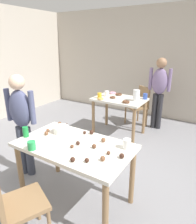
{
  "coord_description": "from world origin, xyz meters",
  "views": [
    {
      "loc": [
        1.32,
        -1.76,
        1.81
      ],
      "look_at": [
        -0.05,
        0.45,
        0.9
      ],
      "focal_mm": 32.51,
      "sensor_mm": 36.0,
      "label": 1
    }
  ],
  "objects_px": {
    "person_girl_near": "(22,118)",
    "person_adult_far": "(159,88)",
    "chair_near_table": "(13,201)",
    "chair_far_table": "(139,104)",
    "pitcher_far": "(136,95)",
    "dining_table_near": "(74,152)",
    "mixing_bowl": "(61,129)",
    "soda_can": "(26,132)",
    "dining_table_far": "(119,104)"
  },
  "relations": [
    {
      "from": "person_girl_near",
      "to": "person_adult_far",
      "type": "relative_size",
      "value": 0.95
    },
    {
      "from": "chair_near_table",
      "to": "person_girl_near",
      "type": "distance_m",
      "value": 1.18
    },
    {
      "from": "chair_far_table",
      "to": "pitcher_far",
      "type": "relative_size",
      "value": 4.13
    },
    {
      "from": "dining_table_near",
      "to": "pitcher_far",
      "type": "height_order",
      "value": "pitcher_far"
    },
    {
      "from": "dining_table_near",
      "to": "pitcher_far",
      "type": "distance_m",
      "value": 1.97
    },
    {
      "from": "person_girl_near",
      "to": "person_adult_far",
      "type": "height_order",
      "value": "person_adult_far"
    },
    {
      "from": "person_adult_far",
      "to": "mixing_bowl",
      "type": "xyz_separation_m",
      "value": [
        -0.48,
        -2.49,
        -0.11
      ]
    },
    {
      "from": "person_adult_far",
      "to": "mixing_bowl",
      "type": "relative_size",
      "value": 7.79
    },
    {
      "from": "chair_far_table",
      "to": "person_girl_near",
      "type": "relative_size",
      "value": 0.61
    },
    {
      "from": "mixing_bowl",
      "to": "soda_can",
      "type": "relative_size",
      "value": 1.58
    },
    {
      "from": "person_adult_far",
      "to": "pitcher_far",
      "type": "distance_m",
      "value": 0.72
    },
    {
      "from": "chair_near_table",
      "to": "pitcher_far",
      "type": "bearing_deg",
      "value": 89.03
    },
    {
      "from": "chair_near_table",
      "to": "chair_far_table",
      "type": "relative_size",
      "value": 1.0
    },
    {
      "from": "person_adult_far",
      "to": "pitcher_far",
      "type": "xyz_separation_m",
      "value": [
        -0.22,
        -0.68,
        -0.05
      ]
    },
    {
      "from": "pitcher_far",
      "to": "dining_table_near",
      "type": "bearing_deg",
      "value": -88.18
    },
    {
      "from": "chair_far_table",
      "to": "soda_can",
      "type": "distance_m",
      "value": 2.82
    },
    {
      "from": "chair_near_table",
      "to": "mixing_bowl",
      "type": "distance_m",
      "value": 0.96
    },
    {
      "from": "chair_far_table",
      "to": "person_adult_far",
      "type": "height_order",
      "value": "person_adult_far"
    },
    {
      "from": "person_girl_near",
      "to": "person_adult_far",
      "type": "distance_m",
      "value": 2.8
    },
    {
      "from": "dining_table_far",
      "to": "person_adult_far",
      "type": "distance_m",
      "value": 0.94
    },
    {
      "from": "chair_far_table",
      "to": "pitcher_far",
      "type": "xyz_separation_m",
      "value": [
        0.17,
        -0.67,
        0.36
      ]
    },
    {
      "from": "dining_table_near",
      "to": "dining_table_far",
      "type": "distance_m",
      "value": 1.99
    },
    {
      "from": "person_girl_near",
      "to": "dining_table_near",
      "type": "bearing_deg",
      "value": -3.35
    },
    {
      "from": "dining_table_far",
      "to": "pitcher_far",
      "type": "distance_m",
      "value": 0.41
    },
    {
      "from": "chair_near_table",
      "to": "chair_far_table",
      "type": "xyz_separation_m",
      "value": [
        -0.12,
        3.36,
        0.0
      ]
    },
    {
      "from": "soda_can",
      "to": "pitcher_far",
      "type": "height_order",
      "value": "pitcher_far"
    },
    {
      "from": "dining_table_far",
      "to": "pitcher_far",
      "type": "height_order",
      "value": "pitcher_far"
    },
    {
      "from": "soda_can",
      "to": "person_adult_far",
      "type": "bearing_deg",
      "value": 74.87
    },
    {
      "from": "person_girl_near",
      "to": "mixing_bowl",
      "type": "height_order",
      "value": "person_girl_near"
    },
    {
      "from": "mixing_bowl",
      "to": "person_girl_near",
      "type": "bearing_deg",
      "value": -170.7
    },
    {
      "from": "person_adult_far",
      "to": "pitcher_far",
      "type": "height_order",
      "value": "person_adult_far"
    },
    {
      "from": "dining_table_far",
      "to": "chair_near_table",
      "type": "distance_m",
      "value": 2.7
    },
    {
      "from": "dining_table_far",
      "to": "person_girl_near",
      "type": "relative_size",
      "value": 0.7
    },
    {
      "from": "chair_far_table",
      "to": "soda_can",
      "type": "height_order",
      "value": "soda_can"
    },
    {
      "from": "chair_near_table",
      "to": "pitcher_far",
      "type": "relative_size",
      "value": 4.13
    },
    {
      "from": "dining_table_near",
      "to": "person_adult_far",
      "type": "relative_size",
      "value": 0.84
    },
    {
      "from": "dining_table_far",
      "to": "person_girl_near",
      "type": "height_order",
      "value": "person_girl_near"
    },
    {
      "from": "dining_table_near",
      "to": "pitcher_far",
      "type": "xyz_separation_m",
      "value": [
        -0.06,
        1.95,
        0.21
      ]
    },
    {
      "from": "pitcher_far",
      "to": "mixing_bowl",
      "type": "bearing_deg",
      "value": -98.07
    },
    {
      "from": "chair_near_table",
      "to": "soda_can",
      "type": "relative_size",
      "value": 7.13
    },
    {
      "from": "mixing_bowl",
      "to": "pitcher_far",
      "type": "relative_size",
      "value": 0.92
    },
    {
      "from": "chair_far_table",
      "to": "mixing_bowl",
      "type": "relative_size",
      "value": 4.5
    },
    {
      "from": "dining_table_far",
      "to": "soda_can",
      "type": "relative_size",
      "value": 8.15
    },
    {
      "from": "chair_far_table",
      "to": "person_adult_far",
      "type": "xyz_separation_m",
      "value": [
        0.39,
        0.01,
        0.41
      ]
    },
    {
      "from": "mixing_bowl",
      "to": "pitcher_far",
      "type": "xyz_separation_m",
      "value": [
        0.26,
        1.8,
        0.06
      ]
    },
    {
      "from": "person_adult_far",
      "to": "mixing_bowl",
      "type": "distance_m",
      "value": 2.53
    },
    {
      "from": "mixing_bowl",
      "to": "person_adult_far",
      "type": "bearing_deg",
      "value": 79.07
    },
    {
      "from": "dining_table_near",
      "to": "mixing_bowl",
      "type": "xyz_separation_m",
      "value": [
        -0.32,
        0.15,
        0.14
      ]
    },
    {
      "from": "person_adult_far",
      "to": "pitcher_far",
      "type": "bearing_deg",
      "value": -108.19
    },
    {
      "from": "dining_table_near",
      "to": "chair_far_table",
      "type": "bearing_deg",
      "value": 95.05
    }
  ]
}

